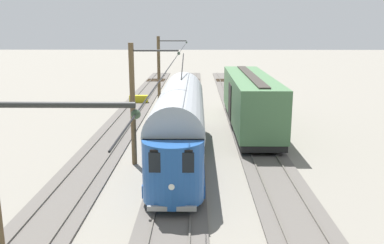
{
  "coord_description": "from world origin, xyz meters",
  "views": [
    {
      "loc": [
        -0.98,
        26.37,
        7.43
      ],
      "look_at": [
        -0.65,
        1.95,
        1.71
      ],
      "focal_mm": 38.17,
      "sensor_mm": 36.0,
      "label": 1
    }
  ],
  "objects_px": {
    "vintage_streetcar": "(180,121)",
    "catenary_pole_foreground": "(160,72)",
    "switch_stand": "(254,102)",
    "track_end_bumper": "(139,99)",
    "catenary_pole_mid_near": "(134,103)",
    "coach_adjacent": "(250,100)"
  },
  "relations": [
    {
      "from": "vintage_streetcar",
      "to": "catenary_pole_foreground",
      "type": "xyz_separation_m",
      "value": [
        2.42,
        -14.17,
        1.21
      ]
    },
    {
      "from": "switch_stand",
      "to": "track_end_bumper",
      "type": "xyz_separation_m",
      "value": [
        11.04,
        -2.77,
        -0.3
      ]
    },
    {
      "from": "catenary_pole_mid_near",
      "to": "switch_stand",
      "type": "height_order",
      "value": "catenary_pole_mid_near"
    },
    {
      "from": "vintage_streetcar",
      "to": "catenary_pole_mid_near",
      "type": "height_order",
      "value": "catenary_pole_mid_near"
    },
    {
      "from": "coach_adjacent",
      "to": "catenary_pole_foreground",
      "type": "relative_size",
      "value": 2.2
    },
    {
      "from": "switch_stand",
      "to": "track_end_bumper",
      "type": "height_order",
      "value": "switch_stand"
    },
    {
      "from": "coach_adjacent",
      "to": "track_end_bumper",
      "type": "bearing_deg",
      "value": -46.04
    },
    {
      "from": "catenary_pole_mid_near",
      "to": "track_end_bumper",
      "type": "xyz_separation_m",
      "value": [
        2.44,
        -18.37,
        -3.06
      ]
    },
    {
      "from": "coach_adjacent",
      "to": "track_end_bumper",
      "type": "distance_m",
      "value": 14.09
    },
    {
      "from": "catenary_pole_foreground",
      "to": "catenary_pole_mid_near",
      "type": "relative_size",
      "value": 1.0
    },
    {
      "from": "coach_adjacent",
      "to": "switch_stand",
      "type": "relative_size",
      "value": 11.79
    },
    {
      "from": "coach_adjacent",
      "to": "catenary_pole_mid_near",
      "type": "height_order",
      "value": "catenary_pole_mid_near"
    },
    {
      "from": "catenary_pole_foreground",
      "to": "coach_adjacent",
      "type": "bearing_deg",
      "value": 136.8
    },
    {
      "from": "switch_stand",
      "to": "track_end_bumper",
      "type": "relative_size",
      "value": 0.69
    },
    {
      "from": "catenary_pole_foreground",
      "to": "switch_stand",
      "type": "distance_m",
      "value": 9.05
    },
    {
      "from": "track_end_bumper",
      "to": "switch_stand",
      "type": "bearing_deg",
      "value": 165.9
    },
    {
      "from": "vintage_streetcar",
      "to": "catenary_pole_foreground",
      "type": "distance_m",
      "value": 14.43
    },
    {
      "from": "coach_adjacent",
      "to": "switch_stand",
      "type": "height_order",
      "value": "coach_adjacent"
    },
    {
      "from": "coach_adjacent",
      "to": "switch_stand",
      "type": "bearing_deg",
      "value": -100.36
    },
    {
      "from": "catenary_pole_mid_near",
      "to": "track_end_bumper",
      "type": "bearing_deg",
      "value": -82.44
    },
    {
      "from": "catenary_pole_mid_near",
      "to": "vintage_streetcar",
      "type": "bearing_deg",
      "value": -158.42
    },
    {
      "from": "coach_adjacent",
      "to": "track_end_bumper",
      "type": "xyz_separation_m",
      "value": [
        9.71,
        -10.07,
        -1.77
      ]
    }
  ]
}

